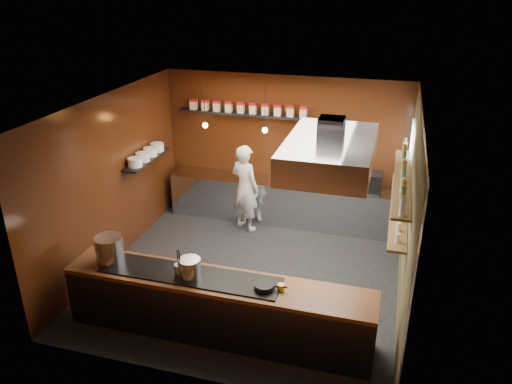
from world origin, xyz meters
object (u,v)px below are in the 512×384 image
(stockpot_large, at_px, (110,249))
(extractor_hood, at_px, (330,152))
(stockpot_small, at_px, (190,268))
(chef, at_px, (245,188))
(espresso_machine, at_px, (371,183))

(stockpot_large, bearing_deg, extractor_hood, 22.08)
(stockpot_small, xyz_separation_m, chef, (-0.22, 3.32, -0.19))
(stockpot_small, bearing_deg, espresso_machine, 60.00)
(stockpot_small, bearing_deg, extractor_hood, 37.20)
(chef, bearing_deg, extractor_hood, 156.81)
(extractor_hood, bearing_deg, espresso_machine, 78.44)
(extractor_hood, relative_size, stockpot_large, 4.90)
(stockpot_large, height_order, espresso_machine, stockpot_large)
(extractor_hood, height_order, chef, extractor_hood)
(extractor_hood, distance_m, chef, 3.22)
(extractor_hood, height_order, stockpot_small, extractor_hood)
(stockpot_large, bearing_deg, espresso_machine, 46.96)
(espresso_machine, bearing_deg, stockpot_large, -130.59)
(chef, bearing_deg, stockpot_large, 96.22)
(extractor_hood, height_order, stockpot_large, extractor_hood)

